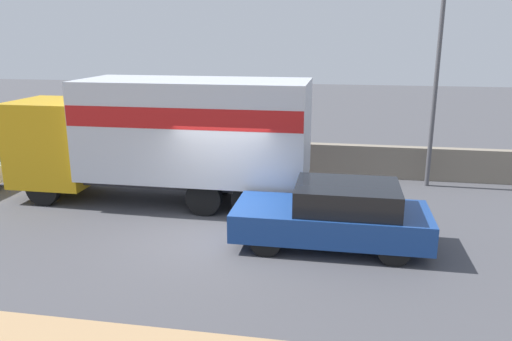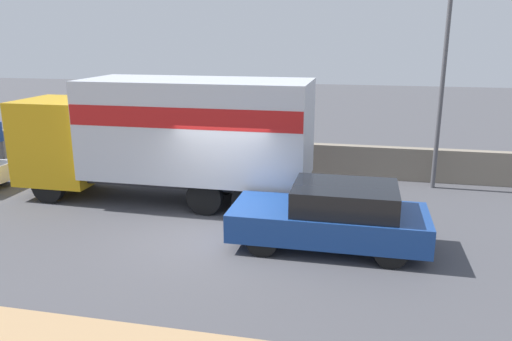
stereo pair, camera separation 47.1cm
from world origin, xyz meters
TOP-DOWN VIEW (x-y plane):
  - ground_plane at (0.00, 0.00)m, footprint 80.00×80.00m
  - stone_wall_backdrop at (0.00, 6.02)m, footprint 60.00×0.35m
  - street_lamp at (5.79, 5.30)m, footprint 0.56×0.28m
  - box_truck at (-1.86, 2.31)m, footprint 8.60×2.59m
  - car_hatchback at (2.93, -0.09)m, footprint 4.45×1.90m

SIDE VIEW (x-z plane):
  - ground_plane at x=0.00m, z-range 0.00..0.00m
  - stone_wall_backdrop at x=0.00m, z-range 0.00..1.11m
  - car_hatchback at x=2.93m, z-range 0.01..1.50m
  - box_truck at x=-1.86m, z-range 0.30..3.86m
  - street_lamp at x=5.79m, z-range 0.54..7.18m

